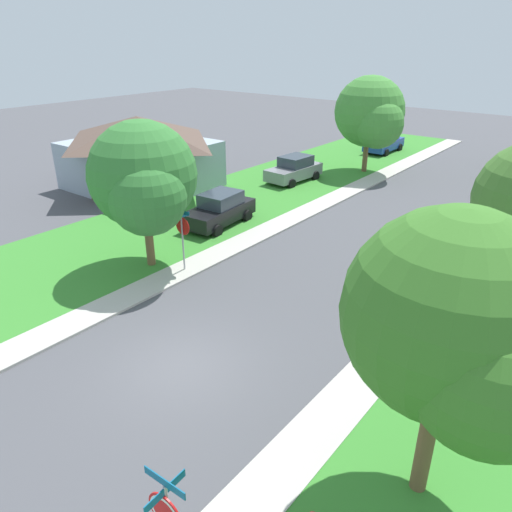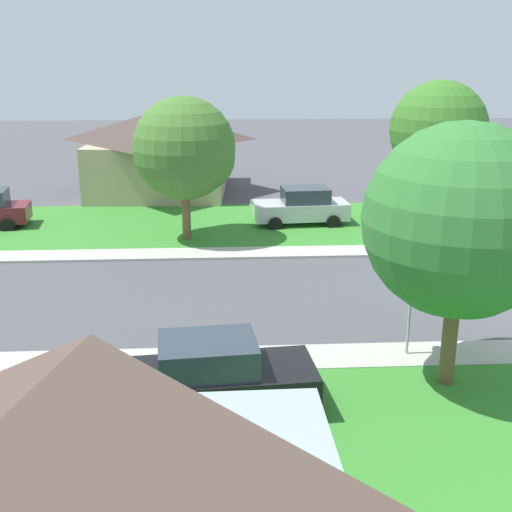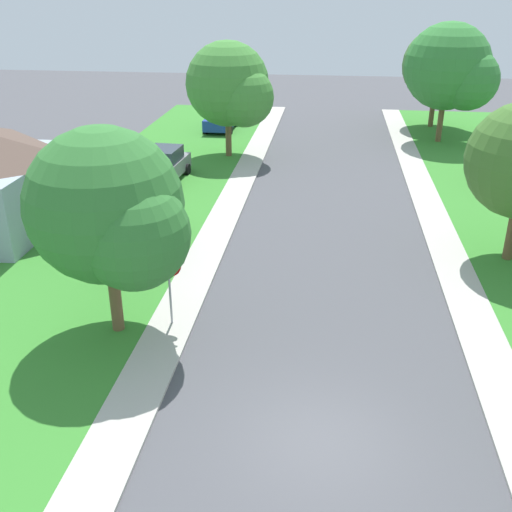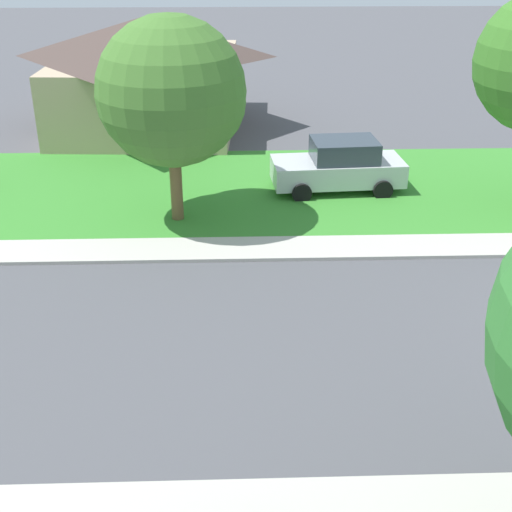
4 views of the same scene
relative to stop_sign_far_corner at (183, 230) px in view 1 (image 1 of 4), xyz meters
name	(u,v)px [view 1 (image 1 of 4)]	position (x,y,z in m)	size (l,w,h in m)	color
ground_plane	(182,366)	(4.68, -4.67, -1.89)	(120.00, 120.00, 0.00)	#4C4C51
sidewalk_east	(463,271)	(9.38, 7.33, -1.84)	(1.40, 56.00, 0.10)	#B7B2A8
sidewalk_west	(284,222)	(-0.02, 7.33, -1.84)	(1.40, 56.00, 0.10)	#B7B2A8
lawn_west	(219,205)	(-4.72, 7.33, -1.85)	(8.00, 56.00, 0.08)	#38842D
stop_sign_far_corner	(183,230)	(0.00, 0.00, 0.00)	(0.92, 0.92, 2.77)	#9E9EA3
car_blue_across_road	(384,142)	(-3.22, 26.57, -1.01)	(2.09, 4.33, 1.76)	#1E389E
car_black_behind_trees	(219,210)	(-2.51, 4.98, -1.01)	(2.33, 4.44, 1.76)	black
car_grey_far_down_street	(294,169)	(-4.13, 14.31, -1.01)	(2.25, 4.41, 1.76)	gray
tree_sidewalk_far	(460,329)	(12.25, -4.62, 2.53)	(4.42, 4.11, 6.61)	brown
tree_across_right	(372,115)	(-1.24, 19.43, 2.28)	(5.23, 4.86, 6.76)	brown
tree_sidewalk_mid	(144,181)	(-1.28, -0.72, 2.04)	(4.75, 4.42, 6.28)	brown
house_left_setback	(140,152)	(-11.20, 6.98, 0.49)	(9.11, 7.93, 4.60)	#93A3B2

